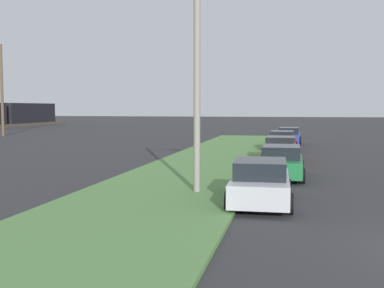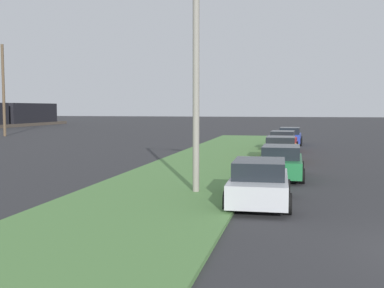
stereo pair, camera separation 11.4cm
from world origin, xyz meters
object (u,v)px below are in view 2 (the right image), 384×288
at_px(distant_utility_pole, 3,91).
at_px(parked_car_blue, 290,136).
at_px(parked_car_silver, 259,183).
at_px(streetlight, 205,72).
at_px(parked_car_red, 283,141).
at_px(parked_car_green, 281,162).
at_px(parked_car_orange, 281,149).

bearing_deg(distant_utility_pole, parked_car_blue, -99.68).
relative_size(parked_car_silver, streetlight, 0.58).
bearing_deg(distant_utility_pole, parked_car_red, -110.52).
bearing_deg(parked_car_blue, parked_car_red, 177.73).
relative_size(parked_car_red, streetlight, 0.58).
xyz_separation_m(parked_car_green, parked_car_orange, (6.61, 0.22, 0.00)).
bearing_deg(parked_car_orange, distant_utility_pole, 59.20).
bearing_deg(parked_car_blue, distant_utility_pole, 82.02).
relative_size(parked_car_green, parked_car_blue, 0.99).
xyz_separation_m(parked_car_silver, parked_car_blue, (25.19, -0.69, 0.00)).
height_order(parked_car_orange, parked_car_blue, same).
bearing_deg(parked_car_orange, parked_car_red, 0.10).
xyz_separation_m(parked_car_orange, distant_utility_pole, (17.97, 30.43, 4.28)).
distance_m(parked_car_silver, parked_car_green, 5.89).
distance_m(parked_car_blue, streetlight, 24.48).
height_order(parked_car_green, parked_car_orange, same).
bearing_deg(streetlight, parked_car_green, -28.22).
xyz_separation_m(parked_car_silver, parked_car_orange, (12.48, -0.30, 0.00)).
xyz_separation_m(parked_car_blue, distant_utility_pole, (5.26, 30.82, 4.28)).
bearing_deg(parked_car_red, parked_car_orange, -176.70).
xyz_separation_m(parked_car_orange, parked_car_red, (6.59, 0.04, 0.00)).
relative_size(parked_car_orange, parked_car_red, 0.98).
height_order(parked_car_silver, parked_car_red, same).
bearing_deg(parked_car_green, parked_car_red, 1.12).
relative_size(parked_car_green, parked_car_red, 0.98).
height_order(parked_car_silver, distant_utility_pole, distant_utility_pole).
height_order(parked_car_silver, streetlight, streetlight).
bearing_deg(parked_car_green, parked_car_silver, 174.91).
distance_m(parked_car_silver, parked_car_blue, 25.20).
relative_size(parked_car_silver, parked_car_orange, 1.01).
bearing_deg(parked_car_blue, parked_car_green, -178.80).
bearing_deg(parked_car_silver, parked_car_red, -2.51).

